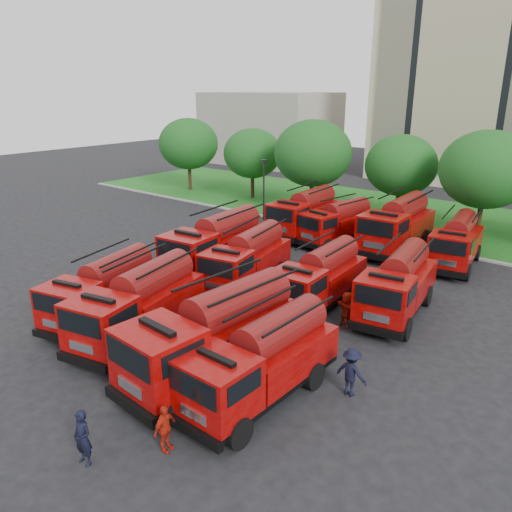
% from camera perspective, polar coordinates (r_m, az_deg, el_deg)
% --- Properties ---
extents(ground, '(140.00, 140.00, 0.00)m').
position_cam_1_polar(ground, '(24.53, -5.67, -7.54)').
color(ground, black).
rests_on(ground, ground).
extents(lawn, '(70.00, 16.00, 0.12)m').
position_cam_1_polar(lawn, '(45.62, 17.87, 4.24)').
color(lawn, '#185316').
rests_on(lawn, ground).
extents(curb, '(70.00, 0.30, 0.14)m').
position_cam_1_polar(curb, '(38.40, 13.35, 2.01)').
color(curb, gray).
rests_on(curb, ground).
extents(side_building, '(18.00, 12.00, 10.00)m').
position_cam_1_polar(side_building, '(75.19, 1.56, 14.39)').
color(side_building, gray).
rests_on(side_building, ground).
extents(tree_0, '(6.30, 6.30, 7.70)m').
position_cam_1_polar(tree_0, '(54.85, -7.73, 12.58)').
color(tree_0, '#382314').
rests_on(tree_0, ground).
extents(tree_1, '(5.71, 5.71, 6.98)m').
position_cam_1_polar(tree_1, '(50.20, -0.42, 11.64)').
color(tree_1, '#382314').
rests_on(tree_1, ground).
extents(tree_2, '(6.72, 6.72, 8.22)m').
position_cam_1_polar(tree_2, '(44.22, 6.51, 11.59)').
color(tree_2, '#382314').
rests_on(tree_2, ground).
extents(tree_3, '(5.88, 5.88, 7.19)m').
position_cam_1_polar(tree_3, '(43.27, 16.25, 9.91)').
color(tree_3, '#382314').
rests_on(tree_3, ground).
extents(tree_4, '(6.55, 6.55, 8.01)m').
position_cam_1_polar(tree_4, '(39.58, 24.84, 8.95)').
color(tree_4, '#382314').
rests_on(tree_4, ground).
extents(lamp_post_0, '(0.60, 0.25, 5.11)m').
position_cam_1_polar(lamp_post_0, '(42.28, 0.89, 8.00)').
color(lamp_post_0, black).
rests_on(lamp_post_0, ground).
extents(fire_truck_0, '(3.85, 7.07, 3.06)m').
position_cam_1_polar(fire_truck_0, '(25.29, -16.98, -3.66)').
color(fire_truck_0, black).
rests_on(fire_truck_0, ground).
extents(fire_truck_1, '(4.01, 7.62, 3.31)m').
position_cam_1_polar(fire_truck_1, '(22.95, -13.18, -5.32)').
color(fire_truck_1, black).
rests_on(fire_truck_1, ground).
extents(fire_truck_2, '(3.31, 8.10, 3.61)m').
position_cam_1_polar(fire_truck_2, '(19.45, -4.67, -8.94)').
color(fire_truck_2, black).
rests_on(fire_truck_2, ground).
extents(fire_truck_3, '(2.63, 6.95, 3.14)m').
position_cam_1_polar(fire_truck_3, '(18.21, 0.69, -11.81)').
color(fire_truck_3, black).
rests_on(fire_truck_3, ground).
extents(fire_truck_4, '(3.59, 8.16, 3.60)m').
position_cam_1_polar(fire_truck_4, '(30.30, -4.49, 1.41)').
color(fire_truck_4, black).
rests_on(fire_truck_4, ground).
extents(fire_truck_5, '(3.77, 7.37, 3.20)m').
position_cam_1_polar(fire_truck_5, '(28.14, -0.99, -0.35)').
color(fire_truck_5, black).
rests_on(fire_truck_5, ground).
extents(fire_truck_6, '(2.86, 6.98, 3.11)m').
position_cam_1_polar(fire_truck_6, '(25.74, 7.27, -2.49)').
color(fire_truck_6, black).
rests_on(fire_truck_6, ground).
extents(fire_truck_7, '(3.46, 7.31, 3.20)m').
position_cam_1_polar(fire_truck_7, '(25.64, 15.92, -3.07)').
color(fire_truck_7, black).
rests_on(fire_truck_7, ground).
extents(fire_truck_8, '(3.11, 7.62, 3.40)m').
position_cam_1_polar(fire_truck_8, '(38.29, 5.63, 4.94)').
color(fire_truck_8, black).
rests_on(fire_truck_8, ground).
extents(fire_truck_9, '(3.24, 6.87, 3.01)m').
position_cam_1_polar(fire_truck_9, '(36.60, 9.30, 3.80)').
color(fire_truck_9, black).
rests_on(fire_truck_9, ground).
extents(fire_truck_10, '(3.28, 8.15, 3.65)m').
position_cam_1_polar(fire_truck_10, '(35.61, 15.85, 3.44)').
color(fire_truck_10, black).
rests_on(fire_truck_10, ground).
extents(fire_truck_11, '(3.37, 7.13, 3.12)m').
position_cam_1_polar(fire_truck_11, '(33.87, 21.96, 1.53)').
color(fire_truck_11, black).
rests_on(fire_truck_11, ground).
extents(firefighter_0, '(0.71, 0.54, 1.83)m').
position_cam_1_polar(firefighter_0, '(17.23, -18.86, -21.46)').
color(firefighter_0, black).
rests_on(firefighter_0, ground).
extents(firefighter_1, '(0.77, 0.48, 1.50)m').
position_cam_1_polar(firefighter_1, '(22.61, -18.42, -10.94)').
color(firefighter_1, '#B21E0D').
rests_on(firefighter_1, ground).
extents(firefighter_2, '(0.66, 1.01, 1.61)m').
position_cam_1_polar(firefighter_2, '(17.10, -10.23, -20.98)').
color(firefighter_2, '#B21E0D').
rests_on(firefighter_2, ground).
extents(firefighter_3, '(1.25, 0.67, 1.89)m').
position_cam_1_polar(firefighter_3, '(19.57, 10.66, -15.25)').
color(firefighter_3, black).
rests_on(firefighter_3, ground).
extents(firefighter_4, '(1.02, 0.95, 1.74)m').
position_cam_1_polar(firefighter_4, '(29.50, -9.97, -3.06)').
color(firefighter_4, black).
rests_on(firefighter_4, ground).
extents(firefighter_5, '(1.79, 1.22, 1.78)m').
position_cam_1_polar(firefighter_5, '(24.39, 10.20, -7.93)').
color(firefighter_5, '#B21E0D').
rests_on(firefighter_5, ground).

